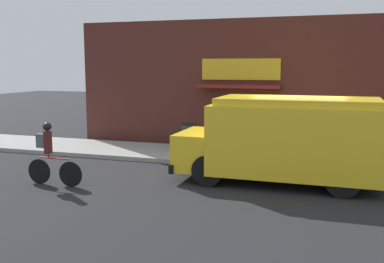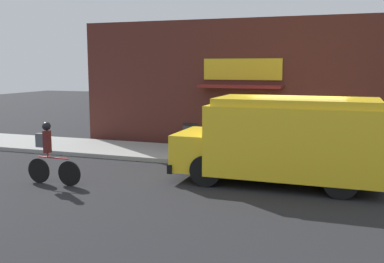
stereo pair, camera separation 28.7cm
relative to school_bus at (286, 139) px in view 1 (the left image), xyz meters
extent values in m
plane|color=#232326|center=(0.21, 1.25, -1.19)|extent=(70.00, 70.00, 0.00)
cube|color=#999993|center=(0.21, 2.61, -1.12)|extent=(28.00, 2.72, 0.14)
cube|color=#4C231E|center=(0.21, 4.39, 1.20)|extent=(17.53, 0.18, 4.76)
cube|color=gold|center=(-2.16, 4.28, 1.77)|extent=(2.87, 0.05, 0.76)
cube|color=maroon|center=(-2.16, 3.96, 1.16)|extent=(3.01, 0.69, 0.10)
cube|color=yellow|center=(0.26, 0.00, -0.01)|extent=(4.38, 2.17, 1.80)
cube|color=yellow|center=(-2.40, 0.01, -0.41)|extent=(0.97, 1.99, 0.99)
cube|color=yellow|center=(0.26, 0.00, 0.98)|extent=(4.03, 2.00, 0.19)
cube|color=black|center=(-2.84, 0.01, -0.80)|extent=(0.13, 2.11, 0.24)
cube|color=red|center=(-0.93, 1.33, 0.08)|extent=(0.03, 0.44, 0.44)
cylinder|color=black|center=(-1.86, 0.92, -0.78)|extent=(0.81, 0.26, 0.81)
cylinder|color=black|center=(-1.87, -0.91, -0.78)|extent=(0.81, 0.26, 0.81)
cylinder|color=black|center=(1.44, 0.91, -0.78)|extent=(0.81, 0.26, 0.81)
cylinder|color=black|center=(1.43, -0.92, -0.78)|extent=(0.81, 0.26, 0.81)
cylinder|color=black|center=(-5.18, -2.09, -0.86)|extent=(0.66, 0.05, 0.66)
cylinder|color=black|center=(-6.13, -2.07, -0.86)|extent=(0.66, 0.05, 0.66)
cylinder|color=red|center=(-5.65, -2.08, -0.48)|extent=(0.91, 0.05, 0.04)
cylinder|color=red|center=(-5.82, -2.08, -0.42)|extent=(0.04, 0.04, 0.12)
cube|color=#561E1E|center=(-5.82, -2.08, -0.07)|extent=(0.12, 0.20, 0.58)
sphere|color=black|center=(-5.82, -2.08, 0.34)|extent=(0.22, 0.22, 0.22)
cube|color=#565B60|center=(-6.01, -2.07, -0.04)|extent=(0.26, 0.14, 0.36)
cylinder|color=#38383D|center=(-3.62, 2.80, -0.59)|extent=(0.52, 0.52, 0.92)
cylinder|color=black|center=(-3.62, 2.80, -0.11)|extent=(0.53, 0.53, 0.04)
camera|label=1|loc=(1.25, -11.74, 1.88)|focal=42.00mm
camera|label=2|loc=(1.52, -11.65, 1.88)|focal=42.00mm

